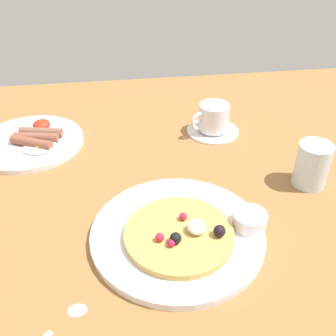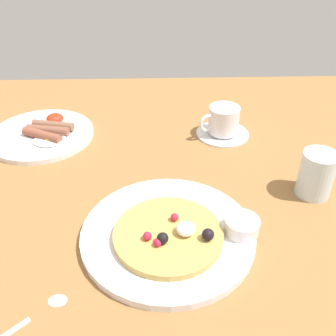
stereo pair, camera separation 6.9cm
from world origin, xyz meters
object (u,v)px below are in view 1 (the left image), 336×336
Objects in this scene: water_glass at (312,165)px; teaspoon at (59,324)px; coffee_saucer at (213,130)px; syrup_ramekin at (250,220)px; breakfast_plate at (30,142)px; pancake_plate at (177,234)px; coffee_cup at (213,117)px.

teaspoon is at bearing -151.66° from water_glass.
coffee_saucer is at bearing 55.83° from teaspoon.
syrup_ramekin is 0.51× the size of teaspoon.
water_glass is (57.95, -23.41, 3.94)cm from breakfast_plate.
pancake_plate is 2.32× the size of coffee_saucer.
coffee_cup is at bearing -153.81° from coffee_saucer.
pancake_plate is 3.25× the size of water_glass.
coffee_saucer is (43.79, -0.21, -0.16)cm from breakfast_plate.
syrup_ramekin is 0.64× the size of water_glass.
coffee_saucer is 1.27× the size of coffee_cup.
pancake_plate is at bearing 37.59° from teaspoon.
pancake_plate is at bearing 177.38° from syrup_ramekin.
coffee_cup is 27.20cm from water_glass.
syrup_ramekin is at bearing -93.10° from coffee_cup.
water_glass is at bearing 28.34° from teaspoon.
breakfast_plate is 62.62cm from water_glass.
breakfast_plate is at bearing 179.61° from coffee_cup.
coffee_saucer is 1.40× the size of water_glass.
syrup_ramekin reaches higher than teaspoon.
teaspoon is at bearing -124.17° from coffee_saucer.
syrup_ramekin reaches higher than pancake_plate.
teaspoon is at bearing -77.58° from breakfast_plate.
coffee_cup reaches higher than syrup_ramekin.
pancake_plate is 45.33cm from breakfast_plate.
teaspoon is 53.79cm from water_glass.
coffee_saucer is 27.49cm from water_glass.
pancake_plate reaches higher than coffee_saucer.
teaspoon is (-18.62, -14.33, -0.45)cm from pancake_plate.
breakfast_plate is at bearing 158.01° from water_glass.
syrup_ramekin is 34.88cm from coffee_cup.
water_glass reaches higher than pancake_plate.
breakfast_plate is 43.79cm from coffee_saucer.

